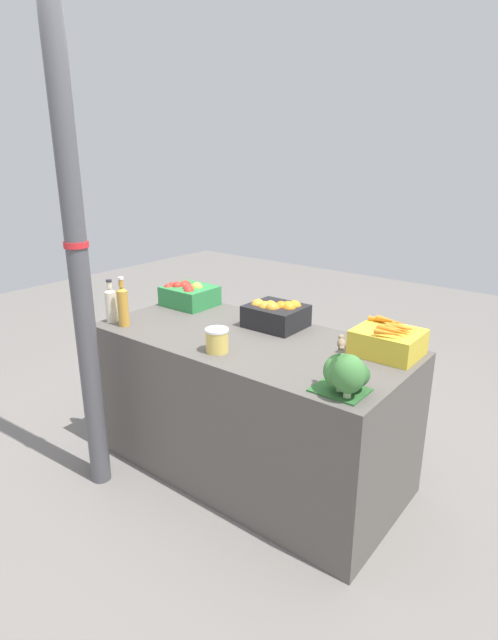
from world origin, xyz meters
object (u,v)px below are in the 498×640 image
(apple_crate, at_px, (189,294))
(juice_bottle_cloudy, at_px, (111,304))
(juice_bottle_amber, at_px, (123,305))
(sparrow_bird, at_px, (342,343))
(orange_crate, at_px, (276,314))
(pickle_jar, at_px, (217,340))
(carrot_crate, at_px, (388,341))
(support_pole, at_px, (77,251))
(broccoli_pile, at_px, (347,374))

(apple_crate, relative_size, juice_bottle_cloudy, 1.21)
(juice_bottle_amber, height_order, sparrow_bird, juice_bottle_amber)
(orange_crate, distance_m, pickle_jar, 0.50)
(juice_bottle_cloudy, relative_size, juice_bottle_amber, 0.89)
(juice_bottle_amber, xyz_separation_m, sparrow_bird, (1.39, 0.01, 0.10))
(carrot_crate, height_order, juice_bottle_cloudy, juice_bottle_cloudy)
(support_pole, relative_size, broccoli_pile, 11.22)
(carrot_crate, bearing_deg, apple_crate, -179.83)
(juice_bottle_amber, bearing_deg, pickle_jar, 2.82)
(carrot_crate, bearing_deg, broccoli_pile, -85.30)
(broccoli_pile, distance_m, juice_bottle_cloudy, 1.53)
(broccoli_pile, bearing_deg, juice_bottle_cloudy, -179.65)
(apple_crate, bearing_deg, orange_crate, 0.07)
(broccoli_pile, bearing_deg, pickle_jar, 178.08)
(support_pole, height_order, broccoli_pile, support_pole)
(juice_bottle_amber, relative_size, sparrow_bird, 2.35)
(juice_bottle_cloudy, xyz_separation_m, sparrow_bird, (1.50, 0.01, 0.11))
(carrot_crate, distance_m, sparrow_bird, 0.54)
(support_pole, distance_m, orange_crate, 1.12)
(apple_crate, bearing_deg, juice_bottle_cloudy, -102.24)
(sparrow_bird, bearing_deg, juice_bottle_cloudy, 60.10)
(pickle_jar, bearing_deg, sparrow_bird, -1.76)
(support_pole, height_order, sparrow_bird, support_pole)
(support_pole, height_order, orange_crate, support_pole)
(juice_bottle_amber, bearing_deg, sparrow_bird, 0.51)
(orange_crate, relative_size, juice_bottle_cloudy, 1.21)
(juice_bottle_cloudy, bearing_deg, pickle_jar, 2.42)
(juice_bottle_cloudy, bearing_deg, sparrow_bird, 0.47)
(orange_crate, bearing_deg, juice_bottle_cloudy, -146.90)
(apple_crate, height_order, orange_crate, orange_crate)
(sparrow_bird, bearing_deg, apple_crate, 39.19)
(apple_crate, height_order, pickle_jar, apple_crate)
(apple_crate, relative_size, orange_crate, 1.00)
(orange_crate, height_order, juice_bottle_amber, juice_bottle_amber)
(carrot_crate, height_order, broccoli_pile, broccoli_pile)
(broccoli_pile, bearing_deg, orange_crate, 144.16)
(broccoli_pile, xyz_separation_m, sparrow_bird, (-0.03, 0.00, 0.13))
(pickle_jar, xyz_separation_m, sparrow_bird, (0.70, -0.02, 0.16))
(broccoli_pile, height_order, pickle_jar, broccoli_pile)
(carrot_crate, relative_size, juice_bottle_amber, 1.08)
(carrot_crate, relative_size, pickle_jar, 2.58)
(carrot_crate, bearing_deg, juice_bottle_amber, -158.86)
(juice_bottle_cloudy, distance_m, pickle_jar, 0.80)
(support_pole, height_order, pickle_jar, support_pole)
(orange_crate, relative_size, sparrow_bird, 2.55)
(broccoli_pile, xyz_separation_m, juice_bottle_cloudy, (-1.53, -0.01, 0.02))
(sparrow_bird, bearing_deg, carrot_crate, -29.22)
(orange_crate, relative_size, juice_bottle_amber, 1.08)
(support_pole, height_order, juice_bottle_cloudy, support_pole)
(apple_crate, bearing_deg, support_pole, -83.90)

